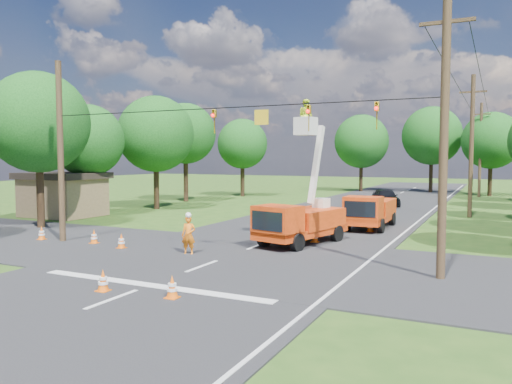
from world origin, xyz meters
The scene contains 31 objects.
ground centered at (0.00, 20.00, 0.00)m, with size 140.00×140.00×0.00m, color #264C16.
road_main centered at (0.00, 20.00, 0.00)m, with size 12.00×100.00×0.06m, color black.
road_cross centered at (0.00, 2.00, 0.00)m, with size 56.00×10.00×0.07m, color black.
stop_bar centered at (0.00, -3.20, 0.00)m, with size 9.00×0.45×0.02m, color silver.
edge_line centered at (5.60, 20.00, 0.00)m, with size 0.12×90.00×0.02m, color silver.
bucket_truck centered at (1.63, 6.36, 1.51)m, with size 3.27×5.76×7.06m.
second_truck centered at (3.46, 13.18, 1.07)m, with size 2.23×5.51×2.05m.
ground_worker centered at (-1.87, 1.90, 0.86)m, with size 0.62×0.41×1.71m, color #FF5615.
distant_car centered at (1.45, 27.82, 0.77)m, with size 1.82×4.53×1.54m, color black.
traffic_cone_0 centered at (-0.93, -4.37, 0.36)m, with size 0.38×0.38×0.71m.
traffic_cone_1 centered at (1.50, -4.07, 0.36)m, with size 0.38×0.38×0.71m.
traffic_cone_2 centered at (2.12, 7.13, 0.36)m, with size 0.38×0.38×0.71m.
traffic_cone_3 centered at (3.78, 11.90, 0.36)m, with size 0.38×0.38×0.71m.
traffic_cone_4 centered at (-5.45, 1.70, 0.36)m, with size 0.38×0.38×0.71m.
traffic_cone_5 centered at (-7.54, 2.14, 0.36)m, with size 0.38×0.38×0.71m.
traffic_cone_6 centered at (-10.79, 1.82, 0.36)m, with size 0.38×0.38×0.71m.
traffic_cone_7 centered at (3.88, 16.58, 0.36)m, with size 0.38×0.38×0.71m.
pole_right_near centered at (8.50, 2.00, 5.11)m, with size 1.80×0.30×10.00m.
pole_right_mid centered at (8.50, 22.00, 5.11)m, with size 1.80×0.30×10.00m.
pole_right_far centered at (8.50, 42.00, 5.11)m, with size 1.80×0.30×10.00m.
pole_left centered at (-9.50, 2.00, 4.50)m, with size 0.30×0.30×9.00m.
signal_span centered at (2.23, 1.99, 5.88)m, with size 18.00×0.29×1.07m.
shed centered at (-18.00, 10.00, 1.62)m, with size 5.50×4.50×3.15m.
tree_left_b centered at (-14.50, 5.00, 6.31)m, with size 6.00×6.00×9.32m.
tree_left_c centered at (-16.50, 11.00, 5.44)m, with size 5.20×5.20×8.06m.
tree_left_d centered at (-15.00, 17.00, 6.12)m, with size 6.20×6.20×9.24m.
tree_left_e centered at (-16.80, 24.00, 6.49)m, with size 5.80×5.80×9.41m.
tree_left_f centered at (-14.80, 32.00, 5.69)m, with size 5.40×5.40×8.40m.
tree_far_a centered at (-5.00, 45.00, 6.19)m, with size 6.60×6.60×9.50m.
tree_far_b centered at (3.00, 47.00, 6.81)m, with size 7.00×7.00×10.32m.
tree_far_c centered at (9.50, 44.00, 6.06)m, with size 6.20×6.20×9.18m.
Camera 1 is at (10.17, -16.21, 4.25)m, focal length 35.00 mm.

